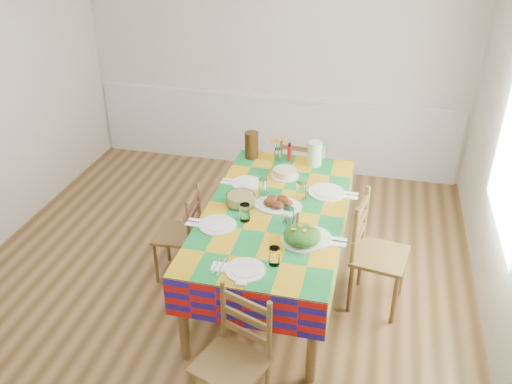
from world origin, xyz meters
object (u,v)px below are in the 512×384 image
chair_right (375,254)px  tea_pitcher (252,145)px  meat_platter (278,203)px  chair_left (181,234)px  green_pitcher (315,154)px  chair_far (300,176)px  chair_near (234,361)px  dining_table (275,219)px

chair_right → tea_pitcher: bearing=63.8°
meat_platter → chair_left: bearing=-177.2°
meat_platter → chair_left: 0.94m
green_pitcher → chair_right: size_ratio=0.23×
chair_right → chair_far: bearing=41.6°
meat_platter → chair_left: meat_platter is taller
chair_right → chair_near: bearing=157.4°
chair_right → meat_platter: bearing=96.5°
chair_near → chair_right: (0.82, 1.32, 0.03)m
dining_table → chair_right: 0.86m
meat_platter → chair_far: chair_far is taller
dining_table → chair_right: bearing=0.5°
green_pitcher → chair_right: green_pitcher is taller
meat_platter → tea_pitcher: bearing=117.0°
meat_platter → chair_right: 0.89m
chair_near → chair_left: (-0.85, 1.32, -0.03)m
chair_near → meat_platter: bearing=110.3°
green_pitcher → chair_near: bearing=-94.8°
meat_platter → chair_near: 1.41m
chair_near → dining_table: bearing=110.9°
dining_table → chair_far: chair_far is taller
chair_near → chair_right: size_ratio=0.93×
chair_left → chair_right: (1.67, 0.00, 0.06)m
dining_table → green_pitcher: green_pitcher is taller
chair_far → tea_pitcher: bearing=50.7°
dining_table → green_pitcher: (0.20, 0.87, 0.21)m
tea_pitcher → chair_right: 1.59m
meat_platter → chair_right: bearing=-2.5°
dining_table → tea_pitcher: bearing=115.1°
dining_table → chair_near: size_ratio=2.23×
meat_platter → chair_right: size_ratio=0.40×
chair_left → meat_platter: bearing=89.0°
meat_platter → chair_far: size_ratio=0.45×
chair_far → chair_near: bearing=95.2°
dining_table → chair_near: (0.01, -1.32, -0.26)m
dining_table → green_pitcher: bearing=77.2°
chair_left → chair_far: bearing=143.8°
chair_far → green_pitcher: bearing=118.9°
chair_right → green_pitcher: bearing=45.4°
tea_pitcher → chair_near: size_ratio=0.28×
green_pitcher → chair_left: bearing=-140.0°
meat_platter → chair_far: (-0.02, 1.27, -0.40)m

